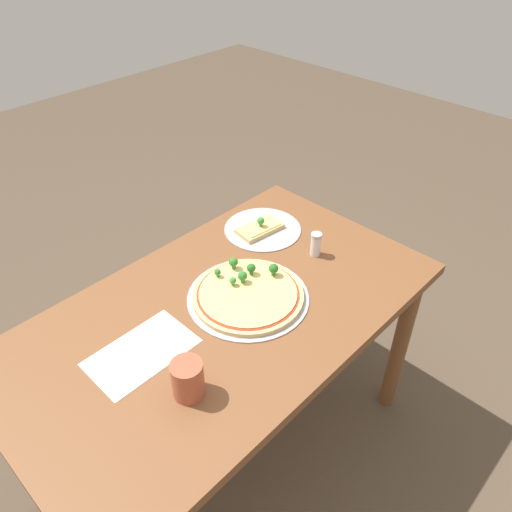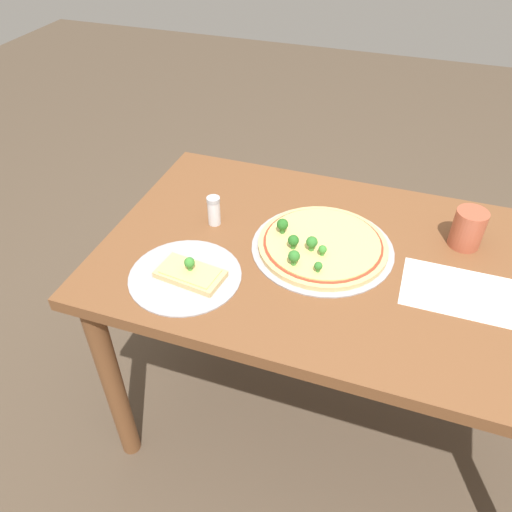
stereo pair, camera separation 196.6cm
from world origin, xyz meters
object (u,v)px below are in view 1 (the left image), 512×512
Objects in this scene: drinking_cup at (188,379)px; condiment_shaker at (316,244)px; pizza_tray_whole at (248,294)px; dining_table at (224,332)px; pizza_tray_slice at (261,228)px.

drinking_cup is 0.69m from condiment_shaker.
drinking_cup reaches higher than pizza_tray_whole.
pizza_tray_whole is at bearing 171.09° from dining_table.
pizza_tray_slice is 0.24m from condiment_shaker.
pizza_tray_slice is (-0.39, -0.20, 0.11)m from dining_table.
condiment_shaker is at bearing -169.16° from drinking_cup.
dining_table is 0.34m from drinking_cup.
condiment_shaker is (-0.67, -0.13, -0.01)m from drinking_cup.
dining_table is at bearing 27.74° from pizza_tray_slice.
pizza_tray_whole is at bearing -158.21° from drinking_cup.
condiment_shaker is at bearing 175.89° from dining_table.
drinking_cup is at bearing 10.84° from condiment_shaker.
pizza_tray_whole is 0.39m from drinking_cup.
drinking_cup reaches higher than dining_table.
drinking_cup is at bearing 29.11° from pizza_tray_slice.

